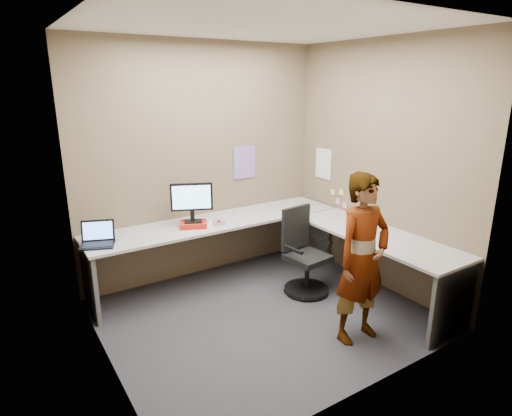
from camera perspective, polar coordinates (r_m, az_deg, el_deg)
ground at (r=4.42m, az=1.18°, el=-14.08°), size 3.00×3.00×0.00m
wall_back at (r=5.02m, az=-7.05°, el=6.05°), size 3.00×0.00×3.00m
wall_right at (r=4.89m, az=16.11°, el=5.26°), size 0.00×2.70×2.70m
wall_left at (r=3.34m, az=-20.58°, el=-0.15°), size 0.00×2.70×2.70m
ceiling at (r=3.84m, az=1.44°, el=23.25°), size 3.00×3.00×0.00m
desk at (r=4.68m, az=3.05°, el=-4.32°), size 2.98×2.58×0.73m
paper_ream at (r=4.70m, az=-8.34°, el=-2.17°), size 0.34×0.30×0.06m
monitor at (r=4.64m, az=-8.57°, el=1.18°), size 0.43×0.22×0.43m
laptop at (r=4.42m, az=-20.37°, el=-3.86°), size 0.38×0.35×0.22m
trackball_mouse at (r=4.72m, az=-5.00°, el=-2.02°), size 0.12×0.08×0.07m
origami at (r=4.74m, az=-6.16°, el=-1.91°), size 0.10×0.10×0.06m
stapler at (r=5.01m, az=14.23°, el=-1.36°), size 0.15×0.09×0.05m
flower at (r=4.97m, az=13.98°, el=-0.09°), size 0.07×0.07×0.22m
calendar_purple at (r=5.28m, az=-1.56°, el=6.12°), size 0.30×0.01×0.40m
calendar_white at (r=5.53m, az=8.98°, el=5.87°), size 0.01×0.28×0.38m
sticky_note_a at (r=5.34m, az=11.31°, el=2.08°), size 0.01×0.07×0.07m
sticky_note_b at (r=5.41m, az=10.87°, el=0.86°), size 0.01×0.07×0.07m
sticky_note_c at (r=5.33m, az=11.74°, el=0.36°), size 0.01×0.07×0.07m
sticky_note_d at (r=5.45m, az=10.21°, el=2.11°), size 0.01×0.07×0.07m
office_chair at (r=4.76m, az=6.39°, el=-6.74°), size 0.50×0.49×0.93m
person at (r=3.86m, az=14.00°, el=-6.62°), size 0.56×0.38×1.53m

